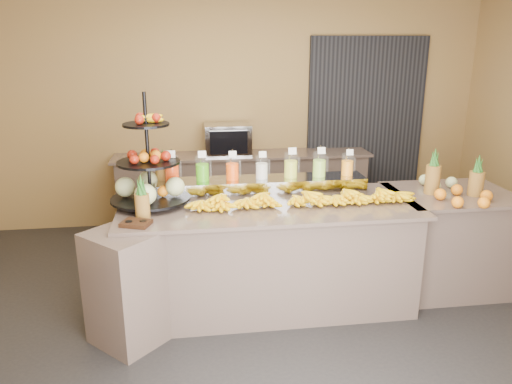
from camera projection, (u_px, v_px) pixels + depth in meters
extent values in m
plane|color=black|center=(274.00, 321.00, 4.18)|extent=(6.00, 6.00, 0.00)
cube|color=olive|center=(240.00, 112.00, 6.14)|extent=(6.00, 0.02, 2.80)
cube|color=black|center=(365.00, 126.00, 6.37)|extent=(1.50, 0.06, 2.20)
cube|color=gray|center=(269.00, 257.00, 4.33)|extent=(2.40, 0.90, 0.90)
cube|color=gray|center=(269.00, 206.00, 4.20)|extent=(2.50, 1.00, 0.03)
cube|color=gray|center=(129.00, 287.00, 3.80)|extent=(0.71, 0.71, 0.90)
cube|color=gray|center=(447.00, 242.00, 4.65)|extent=(1.00, 0.80, 0.90)
cube|color=gray|center=(452.00, 194.00, 4.51)|extent=(1.08, 0.88, 0.03)
cube|color=gray|center=(243.00, 192.00, 6.18)|extent=(3.00, 0.50, 0.90)
cube|color=gray|center=(243.00, 155.00, 6.04)|extent=(3.10, 0.55, 0.03)
cube|color=gray|center=(262.00, 186.00, 4.43)|extent=(1.85, 0.30, 0.15)
cylinder|color=silver|center=(172.00, 169.00, 4.27)|extent=(0.12, 0.12, 0.22)
cylinder|color=red|center=(172.00, 173.00, 4.28)|extent=(0.11, 0.11, 0.15)
cylinder|color=gray|center=(170.00, 163.00, 4.27)|extent=(0.01, 0.01, 0.27)
cube|color=white|center=(171.00, 154.00, 4.18)|extent=(0.07, 0.02, 0.06)
cylinder|color=silver|center=(202.00, 168.00, 4.31)|extent=(0.12, 0.12, 0.22)
cylinder|color=#369A0A|center=(202.00, 172.00, 4.32)|extent=(0.11, 0.11, 0.15)
cylinder|color=gray|center=(200.00, 163.00, 4.30)|extent=(0.01, 0.01, 0.26)
cube|color=white|center=(202.00, 154.00, 4.22)|extent=(0.07, 0.02, 0.06)
cylinder|color=silver|center=(232.00, 168.00, 4.34)|extent=(0.11, 0.11, 0.21)
cylinder|color=#FF4700|center=(232.00, 172.00, 4.35)|extent=(0.11, 0.11, 0.14)
cylinder|color=gray|center=(230.00, 162.00, 4.34)|extent=(0.01, 0.01, 0.25)
cube|color=white|center=(233.00, 154.00, 4.26)|extent=(0.07, 0.02, 0.06)
cylinder|color=silver|center=(262.00, 167.00, 4.38)|extent=(0.11, 0.11, 0.20)
cylinder|color=silver|center=(262.00, 171.00, 4.39)|extent=(0.10, 0.10, 0.14)
cylinder|color=gray|center=(260.00, 162.00, 4.37)|extent=(0.01, 0.01, 0.24)
cube|color=white|center=(263.00, 154.00, 4.29)|extent=(0.06, 0.02, 0.05)
cylinder|color=silver|center=(291.00, 165.00, 4.41)|extent=(0.12, 0.12, 0.22)
cylinder|color=gold|center=(291.00, 169.00, 4.42)|extent=(0.11, 0.11, 0.15)
cylinder|color=gray|center=(289.00, 160.00, 4.40)|extent=(0.01, 0.01, 0.26)
cube|color=white|center=(292.00, 151.00, 4.32)|extent=(0.07, 0.02, 0.06)
cylinder|color=silver|center=(319.00, 164.00, 4.45)|extent=(0.12, 0.12, 0.22)
cylinder|color=#95CD42|center=(319.00, 168.00, 4.46)|extent=(0.11, 0.11, 0.15)
cylinder|color=gray|center=(318.00, 159.00, 4.44)|extent=(0.01, 0.01, 0.26)
cube|color=white|center=(322.00, 151.00, 4.35)|extent=(0.07, 0.02, 0.06)
cylinder|color=silver|center=(347.00, 165.00, 4.48)|extent=(0.11, 0.11, 0.20)
cylinder|color=orange|center=(347.00, 168.00, 4.49)|extent=(0.10, 0.10, 0.13)
cylinder|color=gray|center=(346.00, 160.00, 4.48)|extent=(0.01, 0.01, 0.23)
cube|color=white|center=(350.00, 152.00, 4.40)|extent=(0.06, 0.02, 0.05)
ellipsoid|color=yellow|center=(202.00, 203.00, 4.07)|extent=(0.23, 0.17, 0.10)
ellipsoid|color=yellow|center=(225.00, 202.00, 4.09)|extent=(0.23, 0.17, 0.10)
ellipsoid|color=yellow|center=(248.00, 201.00, 4.12)|extent=(0.23, 0.17, 0.10)
ellipsoid|color=yellow|center=(270.00, 200.00, 4.14)|extent=(0.23, 0.17, 0.10)
ellipsoid|color=yellow|center=(292.00, 199.00, 4.17)|extent=(0.23, 0.17, 0.10)
ellipsoid|color=yellow|center=(314.00, 198.00, 4.19)|extent=(0.23, 0.17, 0.10)
ellipsoid|color=yellow|center=(335.00, 197.00, 4.22)|extent=(0.23, 0.17, 0.10)
ellipsoid|color=yellow|center=(357.00, 196.00, 4.24)|extent=(0.23, 0.17, 0.10)
ellipsoid|color=yellow|center=(378.00, 195.00, 4.27)|extent=(0.23, 0.17, 0.10)
ellipsoid|color=yellow|center=(399.00, 195.00, 4.29)|extent=(0.23, 0.17, 0.10)
ellipsoid|color=yellow|center=(223.00, 194.00, 4.07)|extent=(0.19, 0.15, 0.09)
ellipsoid|color=yellow|center=(263.00, 193.00, 4.12)|extent=(0.19, 0.15, 0.09)
ellipsoid|color=yellow|center=(303.00, 191.00, 4.16)|extent=(0.19, 0.15, 0.09)
ellipsoid|color=yellow|center=(342.00, 189.00, 4.20)|extent=(0.19, 0.15, 0.09)
ellipsoid|color=yellow|center=(380.00, 188.00, 4.25)|extent=(0.19, 0.15, 0.09)
cylinder|color=black|center=(148.00, 150.00, 4.06)|extent=(0.03, 0.03, 0.93)
cylinder|color=black|center=(151.00, 198.00, 4.18)|extent=(0.69, 0.69, 0.02)
cylinder|color=black|center=(148.00, 162.00, 4.09)|extent=(0.54, 0.54, 0.02)
cylinder|color=black|center=(146.00, 124.00, 4.00)|extent=(0.39, 0.39, 0.02)
sphere|color=#C2CE8D|center=(175.00, 186.00, 4.18)|extent=(0.18, 0.18, 0.18)
sphere|color=maroon|center=(166.00, 156.00, 4.09)|extent=(0.08, 0.08, 0.08)
sphere|color=orange|center=(138.00, 192.00, 4.15)|extent=(0.09, 0.09, 0.09)
cube|color=#311D0D|center=(136.00, 223.00, 3.71)|extent=(0.25, 0.22, 0.03)
cylinder|color=brown|center=(142.00, 206.00, 3.85)|extent=(0.11, 0.11, 0.19)
cone|color=#1B511B|center=(141.00, 184.00, 3.80)|extent=(0.06, 0.06, 0.16)
cylinder|color=brown|center=(164.00, 181.00, 4.41)|extent=(0.14, 0.14, 0.26)
cone|color=#1B511B|center=(163.00, 158.00, 4.34)|extent=(0.07, 0.07, 0.16)
cylinder|color=brown|center=(432.00, 179.00, 4.45)|extent=(0.14, 0.14, 0.26)
cylinder|color=brown|center=(476.00, 184.00, 4.40)|extent=(0.13, 0.13, 0.22)
ellipsoid|color=orange|center=(464.00, 196.00, 4.24)|extent=(0.39, 0.26, 0.10)
cube|color=gray|center=(227.00, 139.00, 5.96)|extent=(0.55, 0.39, 0.36)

